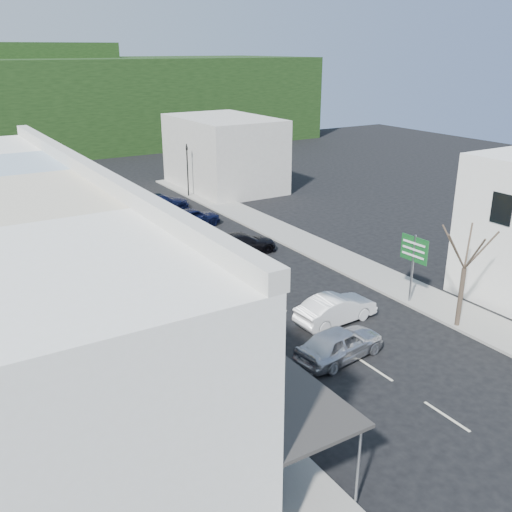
# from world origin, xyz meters

# --- Properties ---
(ground) EXTENTS (120.00, 120.00, 0.00)m
(ground) POSITION_xyz_m (0.00, 0.00, 0.00)
(ground) COLOR black
(ground) RESTS_ON ground
(sidewalk_left) EXTENTS (3.00, 52.00, 0.15)m
(sidewalk_left) POSITION_xyz_m (-7.50, 10.00, 0.07)
(sidewalk_left) COLOR gray
(sidewalk_left) RESTS_ON ground
(sidewalk_right) EXTENTS (3.00, 52.00, 0.15)m
(sidewalk_right) POSITION_xyz_m (7.50, 10.00, 0.07)
(sidewalk_right) COLOR gray
(sidewalk_right) RESTS_ON ground
(shopfront_row) EXTENTS (8.25, 30.00, 8.00)m
(shopfront_row) POSITION_xyz_m (-12.49, 5.00, 4.00)
(shopfront_row) COLOR white
(shopfront_row) RESTS_ON ground
(distant_block_right) EXTENTS (8.00, 12.00, 7.00)m
(distant_block_right) POSITION_xyz_m (11.00, 30.00, 3.50)
(distant_block_right) COLOR #B7B2A8
(distant_block_right) RESTS_ON ground
(hillside) EXTENTS (80.00, 26.00, 14.00)m
(hillside) POSITION_xyz_m (-1.45, 65.09, 6.73)
(hillside) COLOR black
(hillside) RESTS_ON ground
(bus) EXTENTS (2.85, 11.67, 3.10)m
(bus) POSITION_xyz_m (-2.97, 10.77, 1.55)
(bus) COLOR #DEAD07
(bus) RESTS_ON ground
(car_silver) EXTENTS (4.59, 2.35, 1.40)m
(car_silver) POSITION_xyz_m (-0.74, -2.43, 0.70)
(car_silver) COLOR silver
(car_silver) RESTS_ON ground
(car_white) EXTENTS (4.49, 2.03, 1.40)m
(car_white) POSITION_xyz_m (1.45, 0.54, 0.70)
(car_white) COLOR silver
(car_white) RESTS_ON ground
(car_red) EXTENTS (4.80, 2.44, 1.40)m
(car_red) POSITION_xyz_m (-4.47, 2.37, 0.70)
(car_red) COLOR maroon
(car_red) RESTS_ON ground
(car_black_near) EXTENTS (4.66, 2.28, 1.40)m
(car_black_near) POSITION_xyz_m (2.61, 12.13, 0.70)
(car_black_near) COLOR black
(car_black_near) RESTS_ON ground
(car_navy_mid) EXTENTS (4.60, 2.36, 1.40)m
(car_navy_mid) POSITION_xyz_m (2.27, 19.37, 0.70)
(car_navy_mid) COLOR black
(car_navy_mid) RESTS_ON ground
(car_black_far) EXTENTS (4.53, 2.14, 1.40)m
(car_black_far) POSITION_xyz_m (-1.48, 19.07, 0.70)
(car_black_far) COLOR black
(car_black_far) RESTS_ON ground
(car_navy_far) EXTENTS (4.62, 2.16, 1.40)m
(car_navy_far) POSITION_xyz_m (2.22, 25.34, 0.70)
(car_navy_far) COLOR black
(car_navy_far) RESTS_ON ground
(pedestrian_left) EXTENTS (0.58, 0.70, 1.70)m
(pedestrian_left) POSITION_xyz_m (-8.50, 2.88, 1.00)
(pedestrian_left) COLOR black
(pedestrian_left) RESTS_ON sidewalk_left
(direction_sign) EXTENTS (0.41, 1.81, 3.96)m
(direction_sign) POSITION_xyz_m (6.40, 0.21, 1.98)
(direction_sign) COLOR #125420
(direction_sign) RESTS_ON ground
(street_tree) EXTENTS (3.20, 3.20, 6.40)m
(street_tree) POSITION_xyz_m (6.30, -3.15, 3.20)
(street_tree) COLOR #32261D
(street_tree) RESTS_ON ground
(traffic_signal) EXTENTS (0.60, 1.05, 5.00)m
(traffic_signal) POSITION_xyz_m (6.21, 28.34, 2.50)
(traffic_signal) COLOR black
(traffic_signal) RESTS_ON ground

